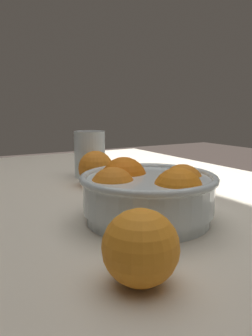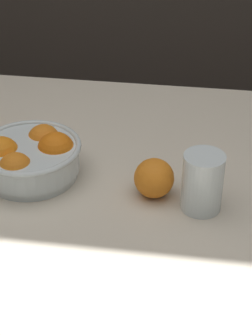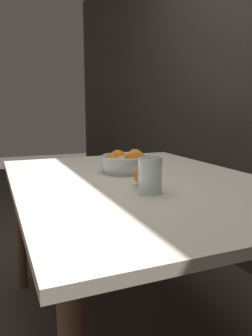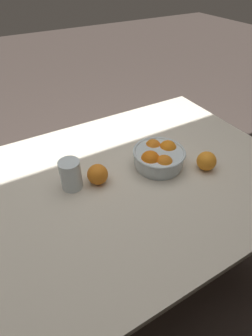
# 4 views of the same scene
# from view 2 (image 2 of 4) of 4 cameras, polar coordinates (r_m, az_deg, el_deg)

# --- Properties ---
(dining_table) EXTENTS (1.39, 0.99, 0.73)m
(dining_table) POSITION_cam_2_polar(r_m,az_deg,el_deg) (1.26, -2.53, -3.80)
(dining_table) COLOR beige
(dining_table) RESTS_ON ground_plane
(fruit_bowl) EXTENTS (0.22, 0.22, 0.10)m
(fruit_bowl) POSITION_cam_2_polar(r_m,az_deg,el_deg) (1.23, -9.69, 1.11)
(fruit_bowl) COLOR silver
(fruit_bowl) RESTS_ON dining_table
(juice_glass) EXTENTS (0.08, 0.08, 0.12)m
(juice_glass) POSITION_cam_2_polar(r_m,az_deg,el_deg) (1.12, 7.76, -1.65)
(juice_glass) COLOR #F4A314
(juice_glass) RESTS_ON dining_table
(orange_loose_near_bowl) EXTENTS (0.08, 0.08, 0.08)m
(orange_loose_near_bowl) POSITION_cam_2_polar(r_m,az_deg,el_deg) (1.15, 2.86, -1.03)
(orange_loose_near_bowl) COLOR orange
(orange_loose_near_bowl) RESTS_ON dining_table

